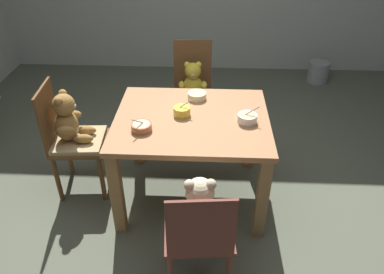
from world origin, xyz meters
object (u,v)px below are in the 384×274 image
Objects in this scene: porridge_bowl_yellow_center at (182,111)px; porridge_bowl_terracotta_near_left at (141,127)px; porridge_bowl_cream_far_center at (197,95)px; porridge_bowl_white_near_right at (247,118)px; teddy_chair_near_front at (199,220)px; dining_table at (192,132)px; teddy_chair_far_center at (193,87)px; metal_pail at (318,72)px; teddy_chair_near_left at (71,129)px.

porridge_bowl_terracotta_near_left is at bearing -140.59° from porridge_bowl_yellow_center.
porridge_bowl_cream_far_center is 0.98× the size of porridge_bowl_white_near_right.
porridge_bowl_white_near_right is 1.04× the size of porridge_bowl_terracotta_near_left.
teddy_chair_near_front is at bearing -79.90° from porridge_bowl_yellow_center.
teddy_chair_near_front is 1.11m from porridge_bowl_cream_far_center.
porridge_bowl_yellow_center is (-0.07, 0.03, 0.16)m from dining_table.
teddy_chair_far_center is at bearing 91.99° from dining_table.
teddy_chair_far_center reaches higher than metal_pail.
teddy_chair_near_front is at bearing 0.27° from teddy_chair_far_center.
porridge_bowl_white_near_right is (0.38, -0.04, 0.16)m from dining_table.
teddy_chair_near_left is (-0.88, -0.78, 0.02)m from teddy_chair_far_center.
porridge_bowl_cream_far_center is (0.03, 0.28, 0.15)m from dining_table.
dining_table is at bearing -124.64° from metal_pail.
teddy_chair_near_front is 0.88m from porridge_bowl_yellow_center.
porridge_bowl_yellow_center is at bearing -126.30° from metal_pail.
porridge_bowl_yellow_center reaches higher than porridge_bowl_terracotta_near_left.
teddy_chair_near_left is 1.31m from porridge_bowl_white_near_right.
porridge_bowl_yellow_center reaches higher than metal_pail.
porridge_bowl_white_near_right is at bearing -6.13° from dining_table.
porridge_bowl_yellow_center is 0.33m from porridge_bowl_terracotta_near_left.
teddy_chair_far_center reaches higher than porridge_bowl_terracotta_near_left.
porridge_bowl_cream_far_center is 0.48m from porridge_bowl_white_near_right.
porridge_bowl_terracotta_near_left is (-0.32, -0.18, 0.15)m from dining_table.
teddy_chair_near_front is 0.95× the size of teddy_chair_near_left.
porridge_bowl_yellow_center is 2.70m from metal_pail.
teddy_chair_near_front is 0.85m from porridge_bowl_white_near_right.
porridge_bowl_cream_far_center is at bearing -2.54° from teddy_chair_near_front.
teddy_chair_near_front reaches higher than porridge_bowl_terracotta_near_left.
teddy_chair_near_left is (-0.99, 0.86, 0.00)m from teddy_chair_near_front.
teddy_chair_near_front is at bearing -45.36° from teddy_chair_near_left.
porridge_bowl_cream_far_center is (0.93, 0.23, 0.18)m from teddy_chair_near_left.
porridge_bowl_cream_far_center reaches higher than metal_pail.
porridge_bowl_white_near_right is 1.12× the size of porridge_bowl_yellow_center.
porridge_bowl_terracotta_near_left is (-0.30, -1.01, 0.21)m from teddy_chair_far_center.
porridge_bowl_yellow_center reaches higher than dining_table.
porridge_bowl_terracotta_near_left is at bearing -127.87° from metal_pail.
metal_pail is at bearing 52.13° from porridge_bowl_terracotta_near_left.
teddy_chair_far_center is 1.18m from teddy_chair_near_left.
teddy_chair_far_center is at bearing 73.71° from porridge_bowl_terracotta_near_left.
porridge_bowl_white_near_right is at bearing -116.71° from metal_pail.
porridge_bowl_cream_far_center is (-0.05, 1.10, 0.19)m from teddy_chair_near_front.
porridge_bowl_terracotta_near_left is at bearing -151.35° from dining_table.
teddy_chair_far_center reaches higher than teddy_chair_near_front.
dining_table is 0.40m from porridge_bowl_terracotta_near_left.
teddy_chair_near_front is 3.31m from metal_pail.
porridge_bowl_terracotta_near_left is (-0.35, -0.46, 0.00)m from porridge_bowl_cream_far_center.
metal_pail is at bearing 53.70° from porridge_bowl_yellow_center.
dining_table is 7.52× the size of porridge_bowl_white_near_right.
porridge_bowl_cream_far_center is at bearing 2.22° from teddy_chair_far_center.
metal_pail is (1.56, 2.12, -0.61)m from porridge_bowl_yellow_center.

